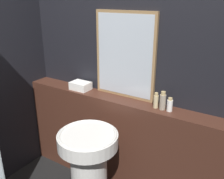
# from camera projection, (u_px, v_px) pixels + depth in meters

# --- Properties ---
(wall_back) EXTENTS (8.00, 0.06, 2.50)m
(wall_back) POSITION_uv_depth(u_px,v_px,m) (131.00, 69.00, 2.35)
(wall_back) COLOR black
(wall_back) RESTS_ON ground_plane
(vanity_counter) EXTENTS (2.25, 0.21, 0.99)m
(vanity_counter) POSITION_uv_depth(u_px,v_px,m) (122.00, 145.00, 2.51)
(vanity_counter) COLOR #422319
(vanity_counter) RESTS_ON ground_plane
(pedestal_sink) EXTENTS (0.51, 0.51, 0.85)m
(pedestal_sink) POSITION_uv_depth(u_px,v_px,m) (89.00, 168.00, 2.16)
(pedestal_sink) COLOR silver
(pedestal_sink) RESTS_ON ground_plane
(mirror) EXTENTS (0.61, 0.03, 0.80)m
(mirror) POSITION_uv_depth(u_px,v_px,m) (125.00, 56.00, 2.28)
(mirror) COLOR #937047
(mirror) RESTS_ON vanity_counter
(towel_stack) EXTENTS (0.20, 0.14, 0.08)m
(towel_stack) POSITION_uv_depth(u_px,v_px,m) (81.00, 86.00, 2.58)
(towel_stack) COLOR white
(towel_stack) RESTS_ON vanity_counter
(shampoo_bottle) EXTENTS (0.04, 0.04, 0.14)m
(shampoo_bottle) POSITION_uv_depth(u_px,v_px,m) (156.00, 101.00, 2.15)
(shampoo_bottle) COLOR #C6B284
(shampoo_bottle) RESTS_ON vanity_counter
(conditioner_bottle) EXTENTS (0.05, 0.05, 0.16)m
(conditioner_bottle) POSITION_uv_depth(u_px,v_px,m) (163.00, 101.00, 2.11)
(conditioner_bottle) COLOR gray
(conditioner_bottle) RESTS_ON vanity_counter
(lotion_bottle) EXTENTS (0.05, 0.05, 0.12)m
(lotion_bottle) POSITION_uv_depth(u_px,v_px,m) (170.00, 105.00, 2.09)
(lotion_bottle) COLOR white
(lotion_bottle) RESTS_ON vanity_counter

